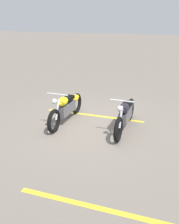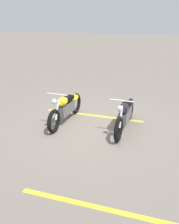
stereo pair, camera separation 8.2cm
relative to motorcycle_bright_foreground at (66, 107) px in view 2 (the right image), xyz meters
The scene contains 5 objects.
ground_plane 1.01m from the motorcycle_bright_foreground, 81.33° to the left, with size 60.00×60.00×0.00m, color slate.
motorcycle_bright_foreground is the anchor object (origin of this frame).
motorcycle_dark_foreground 1.78m from the motorcycle_bright_foreground, 85.77° to the left, with size 2.23×0.62×1.04m.
parking_stripe_near 1.05m from the motorcycle_bright_foreground, 133.16° to the left, with size 3.20×0.12×0.01m, color yellow.
parking_stripe_mid 4.01m from the motorcycle_bright_foreground, 27.16° to the left, with size 3.20×0.12×0.01m, color yellow.
Camera 2 is at (7.15, 1.54, 3.24)m, focal length 43.74 mm.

